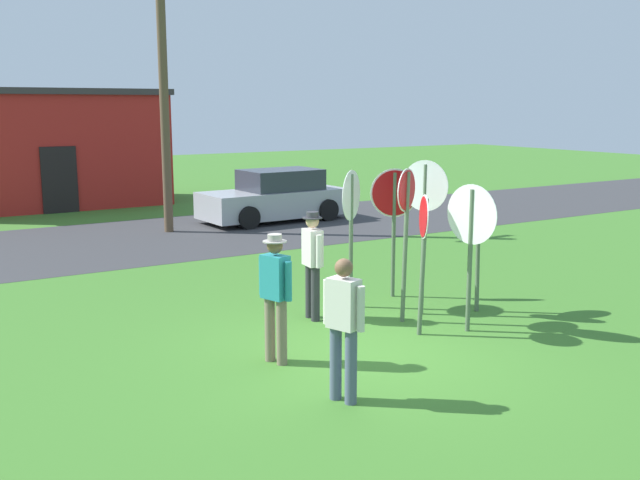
{
  "coord_description": "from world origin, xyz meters",
  "views": [
    {
      "loc": [
        -5.48,
        -7.93,
        3.38
      ],
      "look_at": [
        0.43,
        1.65,
        1.3
      ],
      "focal_mm": 41.1,
      "sensor_mm": 36.0,
      "label": 1
    }
  ],
  "objects": [
    {
      "name": "ground_plane",
      "position": [
        0.0,
        0.0,
        0.0
      ],
      "size": [
        80.0,
        80.0,
        0.0
      ],
      "primitive_type": "plane",
      "color": "#3D7528"
    },
    {
      "name": "street_asphalt",
      "position": [
        0.0,
        10.11,
        0.0
      ],
      "size": [
        60.0,
        6.4,
        0.01
      ],
      "primitive_type": "cube",
      "color": "#38383A",
      "rests_on": "ground"
    },
    {
      "name": "building_background",
      "position": [
        -0.4,
        17.91,
        1.96
      ],
      "size": [
        7.75,
        3.98,
        3.91
      ],
      "color": "#B2231E",
      "rests_on": "ground"
    },
    {
      "name": "utility_pole",
      "position": [
        1.28,
        10.84,
        4.32
      ],
      "size": [
        1.8,
        0.24,
        8.27
      ],
      "color": "brown",
      "rests_on": "ground"
    },
    {
      "name": "parked_car_on_street",
      "position": [
        4.65,
        11.04,
        0.69
      ],
      "size": [
        4.38,
        2.17,
        1.51
      ],
      "color": "#A5A8AD",
      "rests_on": "ground"
    },
    {
      "name": "stop_sign_tallest",
      "position": [
        2.04,
        1.08,
        1.74
      ],
      "size": [
        0.34,
        0.76,
        2.52
      ],
      "color": "#51664C",
      "rests_on": "ground"
    },
    {
      "name": "stop_sign_far_back",
      "position": [
        1.51,
        0.88,
        1.63
      ],
      "size": [
        0.6,
        0.35,
        2.43
      ],
      "color": "#51664C",
      "rests_on": "ground"
    },
    {
      "name": "stop_sign_leaning_left",
      "position": [
        2.92,
        0.74,
        1.33
      ],
      "size": [
        0.71,
        0.16,
        1.96
      ],
      "color": "#51664C",
      "rests_on": "ground"
    },
    {
      "name": "stop_sign_center_cluster",
      "position": [
        2.04,
        -0.01,
        1.54
      ],
      "size": [
        0.17,
        0.89,
        2.24
      ],
      "color": "#51664C",
      "rests_on": "ground"
    },
    {
      "name": "stop_sign_rear_left",
      "position": [
        1.32,
        0.22,
        1.41
      ],
      "size": [
        0.34,
        0.58,
        2.11
      ],
      "color": "#51664C",
      "rests_on": "ground"
    },
    {
      "name": "stop_sign_rear_right",
      "position": [
        2.31,
        2.22,
        1.58
      ],
      "size": [
        0.79,
        0.37,
        2.29
      ],
      "color": "#51664C",
      "rests_on": "ground"
    },
    {
      "name": "stop_sign_nearest",
      "position": [
        1.28,
        2.05,
        1.61
      ],
      "size": [
        0.69,
        0.5,
        2.33
      ],
      "color": "#51664C",
      "rests_on": "ground"
    },
    {
      "name": "person_holding_notes",
      "position": [
        0.36,
        1.77,
        0.98
      ],
      "size": [
        0.31,
        0.57,
        1.74
      ],
      "color": "#2D2D33",
      "rests_on": "ground"
    },
    {
      "name": "person_with_sunhat",
      "position": [
        -1.05,
        -1.25,
        0.95
      ],
      "size": [
        0.33,
        0.54,
        1.69
      ],
      "color": "#4C5670",
      "rests_on": "ground"
    },
    {
      "name": "person_on_left",
      "position": [
        -1.1,
        0.3,
        0.98
      ],
      "size": [
        0.32,
        0.55,
        1.74
      ],
      "color": "#7A6B56",
      "rests_on": "ground"
    }
  ]
}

